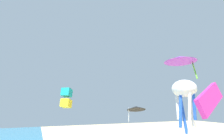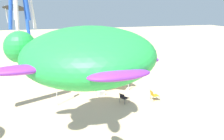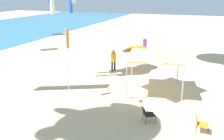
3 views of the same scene
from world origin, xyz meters
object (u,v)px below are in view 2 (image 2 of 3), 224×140
(person_watching_sky, at_px, (56,70))
(kite_delta_black, at_px, (15,6))
(cooler_box, at_px, (101,93))
(banner_flag, at_px, (55,72))
(canopy_tent, at_px, (104,60))
(kite_turtle_green, at_px, (82,55))
(folding_chair_near_cooler, at_px, (124,97))
(person_beachcomber, at_px, (61,57))
(beach_umbrella, at_px, (70,59))
(folding_chair_facing_ocean, at_px, (154,95))

(person_watching_sky, height_order, kite_delta_black, kite_delta_black)
(cooler_box, relative_size, banner_flag, 0.16)
(canopy_tent, bearing_deg, person_watching_sky, 49.25)
(banner_flag, bearing_deg, kite_delta_black, 16.13)
(person_watching_sky, height_order, kite_turtle_green, kite_turtle_green)
(canopy_tent, height_order, cooler_box, canopy_tent)
(cooler_box, bearing_deg, folding_chair_near_cooler, -149.74)
(banner_flag, xyz_separation_m, kite_turtle_green, (-10.88, -0.26, 3.40))
(cooler_box, xyz_separation_m, kite_turtle_green, (-12.00, 3.52, 5.84))
(person_beachcomber, relative_size, kite_turtle_green, 0.33)
(canopy_tent, distance_m, beach_umbrella, 5.52)
(cooler_box, bearing_deg, kite_turtle_green, 163.67)
(beach_umbrella, bearing_deg, kite_turtle_green, 174.46)
(kite_delta_black, bearing_deg, person_watching_sky, -31.73)
(person_watching_sky, bearing_deg, kite_turtle_green, 22.72)
(person_watching_sky, bearing_deg, beach_umbrella, 151.97)
(beach_umbrella, height_order, person_watching_sky, beach_umbrella)
(person_beachcomber, relative_size, kite_delta_black, 0.56)
(banner_flag, distance_m, kite_delta_black, 12.69)
(folding_chair_facing_ocean, relative_size, cooler_box, 1.15)
(canopy_tent, bearing_deg, kite_turtle_green, 162.87)
(kite_delta_black, bearing_deg, cooler_box, -35.97)
(banner_flag, bearing_deg, person_watching_sky, -3.88)
(canopy_tent, bearing_deg, kite_delta_black, 43.88)
(folding_chair_facing_ocean, bearing_deg, person_beachcomber, 20.73)
(folding_chair_near_cooler, distance_m, kite_turtle_green, 12.25)
(banner_flag, bearing_deg, folding_chair_facing_ocean, -98.93)
(person_watching_sky, relative_size, kite_turtle_green, 0.32)
(folding_chair_facing_ocean, bearing_deg, folding_chair_near_cooler, 85.46)
(canopy_tent, distance_m, banner_flag, 5.56)
(person_beachcomber, bearing_deg, folding_chair_near_cooler, 131.03)
(beach_umbrella, xyz_separation_m, folding_chair_near_cooler, (-9.09, -2.97, -1.40))
(beach_umbrella, relative_size, folding_chair_facing_ocean, 2.69)
(beach_umbrella, relative_size, kite_delta_black, 0.66)
(canopy_tent, height_order, folding_chair_near_cooler, canopy_tent)
(beach_umbrella, xyz_separation_m, kite_turtle_green, (-18.89, 1.83, 4.17))
(person_beachcomber, xyz_separation_m, kite_turtle_green, (-24.21, 1.29, 4.95))
(folding_chair_near_cooler, distance_m, kite_delta_black, 16.46)
(person_watching_sky, relative_size, person_beachcomber, 0.96)
(person_beachcomber, xyz_separation_m, kite_delta_black, (-2.02, 4.82, 6.31))
(banner_flag, relative_size, kite_delta_black, 1.33)
(person_watching_sky, distance_m, kite_delta_black, 8.68)
(cooler_box, bearing_deg, person_beachcomber, 10.34)
(folding_chair_facing_ocean, bearing_deg, banner_flag, 79.14)
(cooler_box, xyz_separation_m, person_watching_sky, (5.58, 3.33, 0.85))
(cooler_box, height_order, kite_delta_black, kite_delta_black)
(canopy_tent, relative_size, cooler_box, 5.79)
(kite_turtle_green, bearing_deg, folding_chair_near_cooler, -81.09)
(canopy_tent, bearing_deg, beach_umbrella, 27.07)
(canopy_tent, height_order, kite_delta_black, kite_delta_black)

